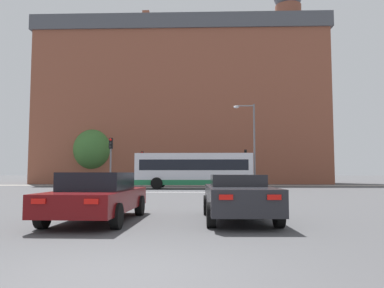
% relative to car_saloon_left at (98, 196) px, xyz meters
% --- Properties ---
extents(ground_plane, '(400.00, 400.00, 0.00)m').
position_rel_car_saloon_left_xyz_m(ground_plane, '(1.94, -5.68, -0.72)').
color(ground_plane, '#474749').
extents(stop_line_strip, '(8.71, 0.30, 0.01)m').
position_rel_car_saloon_left_xyz_m(stop_line_strip, '(1.94, 15.88, -0.71)').
color(stop_line_strip, silver).
rests_on(stop_line_strip, ground_plane).
extents(far_pavement, '(69.68, 2.50, 0.01)m').
position_rel_car_saloon_left_xyz_m(far_pavement, '(1.94, 30.65, -0.71)').
color(far_pavement, gray).
rests_on(far_pavement, ground_plane).
extents(brick_civic_building, '(37.99, 11.93, 28.10)m').
position_rel_car_saloon_left_xyz_m(brick_civic_building, '(0.21, 40.35, 10.18)').
color(brick_civic_building, brown).
rests_on(brick_civic_building, ground_plane).
extents(car_saloon_left, '(2.13, 4.89, 1.38)m').
position_rel_car_saloon_left_xyz_m(car_saloon_left, '(0.00, 0.00, 0.00)').
color(car_saloon_left, '#600C0F').
rests_on(car_saloon_left, ground_plane).
extents(car_roadster_right, '(2.01, 4.71, 1.31)m').
position_rel_car_saloon_left_xyz_m(car_roadster_right, '(4.01, 0.31, -0.03)').
color(car_roadster_right, '#232328').
rests_on(car_roadster_right, ground_plane).
extents(bus_crossing_lead, '(10.03, 2.74, 3.05)m').
position_rel_car_saloon_left_xyz_m(bus_crossing_lead, '(2.16, 22.08, 0.92)').
color(bus_crossing_lead, silver).
rests_on(bus_crossing_lead, ground_plane).
extents(traffic_light_far_right, '(0.26, 0.31, 3.91)m').
position_rel_car_saloon_left_xyz_m(traffic_light_far_right, '(7.57, 30.11, 1.93)').
color(traffic_light_far_right, slate).
rests_on(traffic_light_far_right, ground_plane).
extents(traffic_light_near_left, '(0.26, 0.31, 3.94)m').
position_rel_car_saloon_left_xyz_m(traffic_light_near_left, '(-3.79, 16.49, 1.95)').
color(traffic_light_near_left, slate).
rests_on(traffic_light_near_left, ground_plane).
extents(traffic_light_far_left, '(0.26, 0.31, 3.70)m').
position_rel_car_saloon_left_xyz_m(traffic_light_far_left, '(-3.64, 29.67, 1.79)').
color(traffic_light_far_left, slate).
rests_on(traffic_light_far_left, ground_plane).
extents(street_lamp_junction, '(1.93, 0.36, 7.55)m').
position_rel_car_saloon_left_xyz_m(street_lamp_junction, '(7.24, 22.80, 3.85)').
color(street_lamp_junction, slate).
rests_on(street_lamp_junction, ground_plane).
extents(pedestrian_waiting, '(0.41, 0.23, 1.59)m').
position_rel_car_saloon_left_xyz_m(pedestrian_waiting, '(8.34, 30.51, 0.20)').
color(pedestrian_waiting, black).
rests_on(pedestrian_waiting, ground_plane).
extents(tree_by_building, '(4.96, 4.96, 6.89)m').
position_rel_car_saloon_left_xyz_m(tree_by_building, '(-10.71, 35.51, 3.56)').
color(tree_by_building, '#4C3823').
rests_on(tree_by_building, ground_plane).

